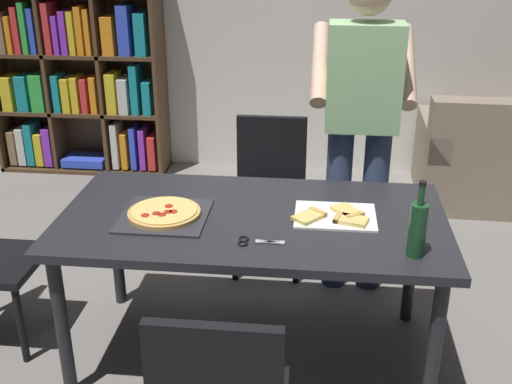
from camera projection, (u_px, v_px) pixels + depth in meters
ground_plane at (253, 352)px, 3.10m from camera, size 12.00×12.00×0.00m
dining_table at (252, 230)px, 2.83m from camera, size 1.73×0.91×0.75m
chair_far_side at (270, 184)px, 3.75m from camera, size 0.42×0.42×0.90m
bookshelf at (76, 57)px, 5.05m from camera, size 1.40×0.35×1.95m
person_serving_pizza at (361, 119)px, 3.31m from camera, size 0.55×0.54×1.75m
pepperoni_pizza_on_tray at (164, 214)px, 2.78m from camera, size 0.38×0.38×0.04m
pizza_slices_on_towel at (336, 216)px, 2.77m from camera, size 0.38×0.28×0.03m
wine_bottle at (418, 228)px, 2.42m from camera, size 0.07×0.07×0.32m
kitchen_scissors at (253, 241)px, 2.56m from camera, size 0.19×0.08×0.01m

